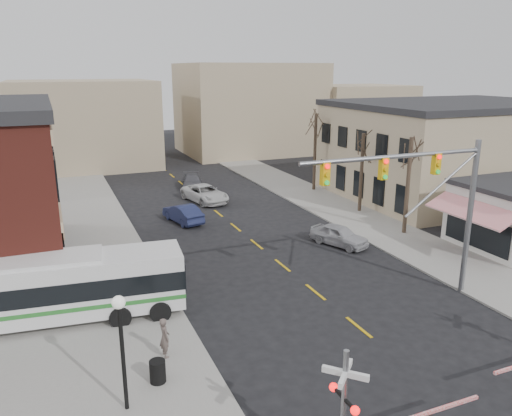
{
  "coord_description": "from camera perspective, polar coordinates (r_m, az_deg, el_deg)",
  "views": [
    {
      "loc": [
        -12.13,
        -14.93,
        11.32
      ],
      "look_at": [
        -1.37,
        10.81,
        3.5
      ],
      "focal_mm": 35.0,
      "sensor_mm": 36.0,
      "label": 1
    }
  ],
  "objects": [
    {
      "name": "transit_bus",
      "position": [
        24.65,
        -22.54,
        -8.48
      ],
      "size": [
        12.16,
        3.89,
        3.08
      ],
      "color": "silver",
      "rests_on": "ground"
    },
    {
      "name": "car_b",
      "position": [
        38.3,
        -8.35,
        -0.61
      ],
      "size": [
        2.39,
        4.48,
        1.4
      ],
      "primitive_type": "imported",
      "rotation": [
        0.0,
        0.0,
        3.37
      ],
      "color": "#1B2144",
      "rests_on": "ground"
    },
    {
      "name": "car_d",
      "position": [
        49.05,
        -7.31,
        2.99
      ],
      "size": [
        2.91,
        4.94,
        1.34
      ],
      "primitive_type": "imported",
      "rotation": [
        0.0,
        0.0,
        -0.24
      ],
      "color": "#48484E",
      "rests_on": "ground"
    },
    {
      "name": "pedestrian_near",
      "position": [
        20.9,
        -10.41,
        -14.34
      ],
      "size": [
        0.47,
        0.65,
        1.68
      ],
      "primitive_type": "imported",
      "rotation": [
        0.0,
        0.0,
        1.68
      ],
      "color": "#5B4E49",
      "rests_on": "sidewalk_west"
    },
    {
      "name": "trash_bin",
      "position": [
        19.68,
        -11.18,
        -17.84
      ],
      "size": [
        0.6,
        0.6,
        0.86
      ],
      "primitive_type": "cylinder",
      "color": "black",
      "rests_on": "sidewalk_west"
    },
    {
      "name": "tan_building",
      "position": [
        49.34,
        21.56,
        6.34
      ],
      "size": [
        20.3,
        15.3,
        8.5
      ],
      "color": "tan",
      "rests_on": "ground"
    },
    {
      "name": "tree_east_c",
      "position": [
        47.62,
        6.74,
        6.37
      ],
      "size": [
        0.28,
        0.28,
        7.2
      ],
      "color": "#382B21",
      "rests_on": "sidewalk_east"
    },
    {
      "name": "tree_east_b",
      "position": [
        40.92,
        11.96,
        3.97
      ],
      "size": [
        0.28,
        0.28,
        6.3
      ],
      "color": "#382B21",
      "rests_on": "sidewalk_east"
    },
    {
      "name": "car_a",
      "position": [
        33.47,
        9.48,
        -3.09
      ],
      "size": [
        3.07,
        4.35,
        1.37
      ],
      "primitive_type": "imported",
      "rotation": [
        0.0,
        0.0,
        0.4
      ],
      "color": "#A5A4A9",
      "rests_on": "ground"
    },
    {
      "name": "street_lamp",
      "position": [
        17.28,
        -15.2,
        -13.24
      ],
      "size": [
        0.44,
        0.44,
        4.19
      ],
      "color": "black",
      "rests_on": "sidewalk_west"
    },
    {
      "name": "traffic_signal_mast",
      "position": [
        25.11,
        19.24,
        1.92
      ],
      "size": [
        9.89,
        0.3,
        8.0
      ],
      "color": "gray",
      "rests_on": "ground"
    },
    {
      "name": "sidewalk_west",
      "position": [
        36.79,
        -17.49,
        -2.91
      ],
      "size": [
        5.0,
        60.0,
        0.12
      ],
      "primitive_type": "cube",
      "color": "gray",
      "rests_on": "ground"
    },
    {
      "name": "sidewalk_east",
      "position": [
        42.6,
        8.76,
        0.14
      ],
      "size": [
        5.0,
        60.0,
        0.12
      ],
      "primitive_type": "cube",
      "color": "gray",
      "rests_on": "ground"
    },
    {
      "name": "pedestrian_far",
      "position": [
        24.65,
        -17.83,
        -9.9
      ],
      "size": [
        1.07,
        1.07,
        1.75
      ],
      "primitive_type": "imported",
      "rotation": [
        0.0,
        0.0,
        0.81
      ],
      "color": "#2D364E",
      "rests_on": "sidewalk_west"
    },
    {
      "name": "ground",
      "position": [
        22.32,
        14.63,
        -15.38
      ],
      "size": [
        160.0,
        160.0,
        0.0
      ],
      "primitive_type": "plane",
      "color": "black",
      "rests_on": "ground"
    },
    {
      "name": "rr_crossing_west",
      "position": [
        15.5,
        11.36,
        -21.78
      ],
      "size": [
        5.6,
        1.36,
        4.0
      ],
      "color": "gray",
      "rests_on": "ground"
    },
    {
      "name": "car_c",
      "position": [
        43.99,
        -5.84,
        1.65
      ],
      "size": [
        3.53,
        5.69,
        1.47
      ],
      "primitive_type": "imported",
      "rotation": [
        0.0,
        0.0,
        0.22
      ],
      "color": "silver",
      "rests_on": "ground"
    },
    {
      "name": "tree_east_a",
      "position": [
        36.03,
        16.95,
        2.43
      ],
      "size": [
        0.28,
        0.28,
        6.75
      ],
      "color": "#382B21",
      "rests_on": "sidewalk_east"
    }
  ]
}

